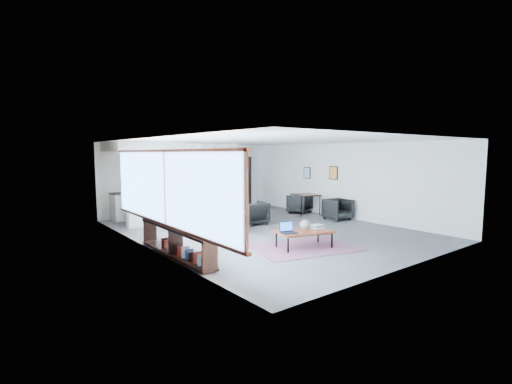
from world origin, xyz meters
TOP-DOWN VIEW (x-y plane):
  - room at (0.00, 0.00)m, footprint 7.02×9.02m
  - window at (-3.46, -0.90)m, footprint 0.10×5.95m
  - console at (-3.30, -1.05)m, footprint 0.35×3.00m
  - kitchenette at (-1.20, 3.71)m, footprint 4.20×1.96m
  - doorway at (2.30, 4.42)m, footprint 1.10×0.12m
  - track_light at (-0.59, 2.20)m, footprint 1.60×0.07m
  - wall_art_lower at (3.47, 0.40)m, footprint 0.03×0.38m
  - wall_art_upper at (3.47, 1.70)m, footprint 0.03×0.34m
  - kilim_rug at (-0.55, -2.18)m, footprint 2.70×2.14m
  - coffee_table at (-0.55, -2.18)m, footprint 1.41×0.98m
  - laptop at (-1.02, -2.10)m, footprint 0.40×0.35m
  - ceramic_pot at (-0.46, -2.12)m, footprint 0.25×0.25m
  - book_stack at (-0.10, -2.17)m, footprint 0.31×0.26m
  - coaster at (-0.48, -2.40)m, footprint 0.13×0.13m
  - armchair_left at (-0.98, 0.36)m, footprint 0.89×0.86m
  - armchair_right at (0.31, 0.92)m, footprint 0.84×0.80m
  - floor_lamp at (-0.84, 1.56)m, footprint 0.64×0.64m
  - dining_table at (3.00, 1.31)m, footprint 1.08×1.08m
  - dining_chair_near at (3.00, -0.23)m, footprint 0.71×0.67m
  - dining_chair_far at (3.00, 1.61)m, footprint 0.80×0.77m
  - microwave at (-0.41, 4.15)m, footprint 0.60×0.37m

SIDE VIEW (x-z plane):
  - kilim_rug at x=-0.55m, z-range 0.00..0.01m
  - console at x=-3.30m, z-range -0.07..0.73m
  - dining_chair_far at x=3.00m, z-range 0.00..0.66m
  - dining_chair_near at x=3.00m, z-range 0.00..0.67m
  - armchair_left at x=-0.98m, z-range 0.00..0.71m
  - coffee_table at x=-0.55m, z-range 0.18..0.59m
  - armchair_right at x=0.31m, z-range 0.00..0.78m
  - coaster at x=-0.48m, z-range 0.42..0.42m
  - book_stack at x=-0.10m, z-range 0.41..0.51m
  - laptop at x=-1.02m, z-range 0.36..0.62m
  - ceramic_pot at x=-0.46m, z-range 0.42..0.67m
  - dining_table at x=3.00m, z-range 0.30..1.04m
  - doorway at x=2.30m, z-range 0.00..2.15m
  - microwave at x=-0.41m, z-range 0.93..1.32m
  - room at x=0.00m, z-range -0.01..2.61m
  - kitchenette at x=-1.20m, z-range 0.08..2.68m
  - window at x=-3.46m, z-range 0.63..2.29m
  - wall_art_upper at x=3.47m, z-range 1.28..1.72m
  - floor_lamp at x=-0.84m, z-range 0.64..2.39m
  - wall_art_lower at x=3.47m, z-range 1.31..1.79m
  - track_light at x=-0.59m, z-range 2.45..2.60m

